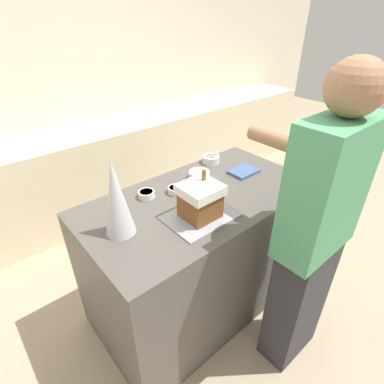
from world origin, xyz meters
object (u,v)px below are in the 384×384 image
object	(u,v)px
candy_bowl_near_tray_left	(199,175)
cookbook	(244,171)
gingerbread_house	(200,200)
candy_bowl_beside_tree	(211,159)
candy_bowl_front_corner	(146,194)
decorative_tree	(116,199)
baking_tray	(200,216)
person	(313,237)
candy_bowl_near_tray_right	(176,190)

from	to	relation	value
candy_bowl_near_tray_left	cookbook	xyz separation A→B (m)	(0.29, -0.13, -0.02)
gingerbread_house	candy_bowl_beside_tree	xyz separation A→B (m)	(0.51, 0.45, -0.08)
candy_bowl_front_corner	decorative_tree	bearing A→B (deg)	-145.27
candy_bowl_front_corner	candy_bowl_beside_tree	distance (m)	0.63
baking_tray	cookbook	distance (m)	0.60
candy_bowl_beside_tree	baking_tray	bearing A→B (deg)	-138.53
candy_bowl_beside_tree	candy_bowl_near_tray_left	world-z (taller)	same
cookbook	candy_bowl_front_corner	bearing A→B (deg)	166.25
gingerbread_house	candy_bowl_near_tray_left	xyz separation A→B (m)	(0.28, 0.32, -0.08)
decorative_tree	candy_bowl_near_tray_left	size ratio (longest dim) A/B	2.90
candy_bowl_beside_tree	cookbook	bearing A→B (deg)	-76.52
candy_bowl_front_corner	person	bearing A→B (deg)	-62.13
baking_tray	candy_bowl_near_tray_right	world-z (taller)	candy_bowl_near_tray_right
candy_bowl_near_tray_right	decorative_tree	bearing A→B (deg)	-164.85
gingerbread_house	cookbook	world-z (taller)	gingerbread_house
decorative_tree	person	distance (m)	0.99
baking_tray	candy_bowl_front_corner	xyz separation A→B (m)	(-0.11, 0.36, 0.02)
gingerbread_house	candy_bowl_near_tray_left	world-z (taller)	gingerbread_house
baking_tray	candy_bowl_front_corner	bearing A→B (deg)	107.07
candy_bowl_near_tray_left	candy_bowl_near_tray_right	size ratio (longest dim) A/B	1.42
baking_tray	candy_bowl_beside_tree	distance (m)	0.68
candy_bowl_beside_tree	decorative_tree	bearing A→B (deg)	-162.26
candy_bowl_near_tray_right	person	xyz separation A→B (m)	(0.28, -0.76, -0.04)
baking_tray	candy_bowl_near_tray_right	distance (m)	0.29
person	candy_bowl_front_corner	bearing A→B (deg)	117.87
decorative_tree	candy_bowl_beside_tree	world-z (taller)	decorative_tree
baking_tray	candy_bowl_front_corner	distance (m)	0.37
person	candy_bowl_beside_tree	bearing A→B (deg)	79.27
cookbook	candy_bowl_near_tray_right	bearing A→B (deg)	169.72
decorative_tree	candy_bowl_near_tray_left	world-z (taller)	decorative_tree
decorative_tree	cookbook	size ratio (longest dim) A/B	2.04
candy_bowl_beside_tree	candy_bowl_near_tray_left	size ratio (longest dim) A/B	0.90
decorative_tree	candy_bowl_near_tray_left	bearing A→B (deg)	13.30
candy_bowl_near_tray_left	candy_bowl_near_tray_right	world-z (taller)	candy_bowl_near_tray_left
baking_tray	candy_bowl_beside_tree	size ratio (longest dim) A/B	3.00
baking_tray	decorative_tree	world-z (taller)	decorative_tree
candy_bowl_beside_tree	person	distance (m)	0.95
candy_bowl_near_tray_left	candy_bowl_beside_tree	bearing A→B (deg)	29.34
baking_tray	candy_bowl_beside_tree	world-z (taller)	candy_bowl_beside_tree
cookbook	person	xyz separation A→B (m)	(-0.24, -0.67, -0.03)
decorative_tree	candy_bowl_front_corner	bearing A→B (deg)	34.73
gingerbread_house	decorative_tree	size ratio (longest dim) A/B	0.63
candy_bowl_front_corner	candy_bowl_near_tray_left	bearing A→B (deg)	-5.09
baking_tray	decorative_tree	bearing A→B (deg)	157.06
gingerbread_house	candy_bowl_near_tray_left	distance (m)	0.43
candy_bowl_front_corner	gingerbread_house	bearing A→B (deg)	-72.88
gingerbread_house	decorative_tree	world-z (taller)	decorative_tree
baking_tray	candy_bowl_near_tray_left	distance (m)	0.43
cookbook	gingerbread_house	bearing A→B (deg)	-161.71
candy_bowl_near_tray_right	cookbook	size ratio (longest dim) A/B	0.50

